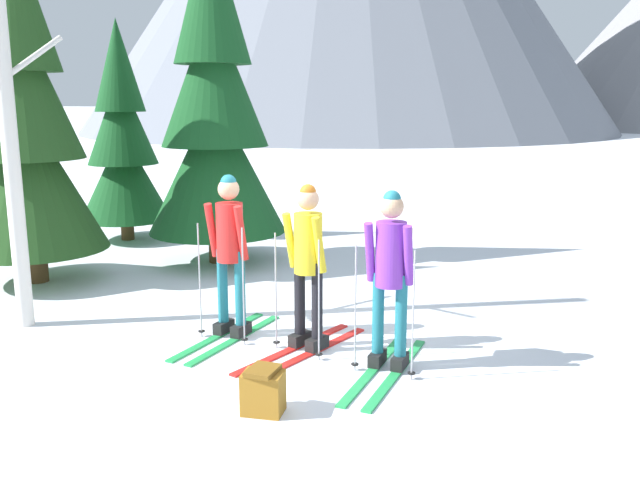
{
  "coord_description": "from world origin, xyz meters",
  "views": [
    {
      "loc": [
        2.38,
        -5.93,
        2.46
      ],
      "look_at": [
        0.07,
        0.46,
        1.05
      ],
      "focal_mm": 37.93,
      "sensor_mm": 36.0,
      "label": 1
    }
  ],
  "objects_px": {
    "pine_tree_mid": "(214,111)",
    "birch_tree_tall": "(3,72)",
    "skier_in_purple": "(391,271)",
    "pine_tree_far": "(122,141)",
    "skier_in_yellow": "(307,262)",
    "pine_tree_near": "(24,121)",
    "backpack_on_snow_front": "(263,391)",
    "skier_in_red": "(230,249)"
  },
  "relations": [
    {
      "from": "pine_tree_mid",
      "to": "birch_tree_tall",
      "type": "relative_size",
      "value": 0.92
    },
    {
      "from": "skier_in_purple",
      "to": "pine_tree_mid",
      "type": "height_order",
      "value": "pine_tree_mid"
    },
    {
      "from": "pine_tree_far",
      "to": "skier_in_yellow",
      "type": "bearing_deg",
      "value": -38.67
    },
    {
      "from": "skier_in_purple",
      "to": "pine_tree_far",
      "type": "distance_m",
      "value": 7.24
    },
    {
      "from": "skier_in_yellow",
      "to": "pine_tree_near",
      "type": "height_order",
      "value": "pine_tree_near"
    },
    {
      "from": "skier_in_yellow",
      "to": "pine_tree_near",
      "type": "relative_size",
      "value": 0.37
    },
    {
      "from": "birch_tree_tall",
      "to": "pine_tree_near",
      "type": "bearing_deg",
      "value": 128.51
    },
    {
      "from": "pine_tree_far",
      "to": "backpack_on_snow_front",
      "type": "bearing_deg",
      "value": -46.52
    },
    {
      "from": "skier_in_red",
      "to": "skier_in_purple",
      "type": "bearing_deg",
      "value": -8.82
    },
    {
      "from": "skier_in_yellow",
      "to": "pine_tree_near",
      "type": "distance_m",
      "value": 4.75
    },
    {
      "from": "skier_in_yellow",
      "to": "backpack_on_snow_front",
      "type": "distance_m",
      "value": 1.62
    },
    {
      "from": "pine_tree_mid",
      "to": "birch_tree_tall",
      "type": "height_order",
      "value": "birch_tree_tall"
    },
    {
      "from": "skier_in_red",
      "to": "pine_tree_mid",
      "type": "height_order",
      "value": "pine_tree_mid"
    },
    {
      "from": "skier_in_purple",
      "to": "pine_tree_far",
      "type": "xyz_separation_m",
      "value": [
        -5.87,
        4.17,
        0.81
      ]
    },
    {
      "from": "pine_tree_near",
      "to": "pine_tree_mid",
      "type": "distance_m",
      "value": 2.61
    },
    {
      "from": "pine_tree_far",
      "to": "skier_in_red",
      "type": "bearing_deg",
      "value": -43.67
    },
    {
      "from": "skier_in_yellow",
      "to": "skier_in_purple",
      "type": "distance_m",
      "value": 0.9
    },
    {
      "from": "skier_in_red",
      "to": "birch_tree_tall",
      "type": "height_order",
      "value": "birch_tree_tall"
    },
    {
      "from": "skier_in_yellow",
      "to": "backpack_on_snow_front",
      "type": "height_order",
      "value": "skier_in_yellow"
    },
    {
      "from": "skier_in_red",
      "to": "skier_in_purple",
      "type": "distance_m",
      "value": 1.81
    },
    {
      "from": "skier_in_red",
      "to": "skier_in_yellow",
      "type": "height_order",
      "value": "skier_in_red"
    },
    {
      "from": "skier_in_red",
      "to": "pine_tree_near",
      "type": "distance_m",
      "value": 3.89
    },
    {
      "from": "pine_tree_far",
      "to": "backpack_on_snow_front",
      "type": "distance_m",
      "value": 7.65
    },
    {
      "from": "pine_tree_near",
      "to": "pine_tree_far",
      "type": "relative_size",
      "value": 1.25
    },
    {
      "from": "backpack_on_snow_front",
      "to": "pine_tree_far",
      "type": "bearing_deg",
      "value": 133.48
    },
    {
      "from": "pine_tree_near",
      "to": "pine_tree_mid",
      "type": "bearing_deg",
      "value": 46.35
    },
    {
      "from": "skier_in_red",
      "to": "pine_tree_mid",
      "type": "distance_m",
      "value": 3.67
    },
    {
      "from": "skier_in_purple",
      "to": "birch_tree_tall",
      "type": "xyz_separation_m",
      "value": [
        -4.1,
        -0.19,
        1.81
      ]
    },
    {
      "from": "pine_tree_far",
      "to": "birch_tree_tall",
      "type": "bearing_deg",
      "value": -67.99
    },
    {
      "from": "skier_in_red",
      "to": "pine_tree_mid",
      "type": "bearing_deg",
      "value": 120.49
    },
    {
      "from": "pine_tree_far",
      "to": "backpack_on_snow_front",
      "type": "xyz_separation_m",
      "value": [
        5.15,
        -5.43,
        -1.56
      ]
    },
    {
      "from": "skier_in_purple",
      "to": "pine_tree_far",
      "type": "bearing_deg",
      "value": 144.58
    },
    {
      "from": "skier_in_yellow",
      "to": "backpack_on_snow_front",
      "type": "relative_size",
      "value": 4.66
    },
    {
      "from": "skier_in_yellow",
      "to": "pine_tree_far",
      "type": "height_order",
      "value": "pine_tree_far"
    },
    {
      "from": "pine_tree_far",
      "to": "pine_tree_near",
      "type": "bearing_deg",
      "value": -78.99
    },
    {
      "from": "skier_in_red",
      "to": "pine_tree_mid",
      "type": "xyz_separation_m",
      "value": [
        -1.73,
        2.94,
        1.36
      ]
    },
    {
      "from": "skier_in_yellow",
      "to": "birch_tree_tall",
      "type": "bearing_deg",
      "value": -173.27
    },
    {
      "from": "pine_tree_mid",
      "to": "backpack_on_snow_front",
      "type": "relative_size",
      "value": 13.23
    },
    {
      "from": "skier_in_red",
      "to": "birch_tree_tall",
      "type": "bearing_deg",
      "value": -168.5
    },
    {
      "from": "skier_in_purple",
      "to": "birch_tree_tall",
      "type": "height_order",
      "value": "birch_tree_tall"
    },
    {
      "from": "skier_in_yellow",
      "to": "pine_tree_near",
      "type": "xyz_separation_m",
      "value": [
        -4.43,
        1.14,
        1.28
      ]
    },
    {
      "from": "skier_in_yellow",
      "to": "pine_tree_far",
      "type": "distance_m",
      "value": 6.44
    }
  ]
}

